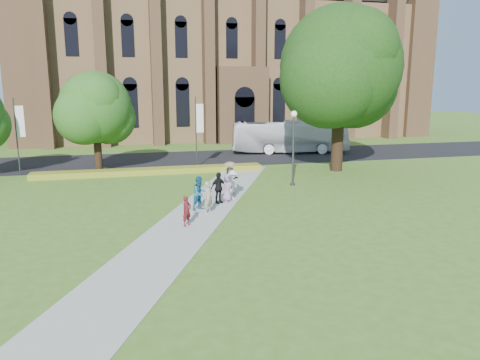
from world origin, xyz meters
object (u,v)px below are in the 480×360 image
object	(u,v)px
tour_coach	(290,137)
pedestrian_0	(187,211)
large_tree	(341,67)
streetlamp	(293,139)

from	to	relation	value
tour_coach	pedestrian_0	world-z (taller)	tour_coach
large_tree	tour_coach	world-z (taller)	large_tree
streetlamp	tour_coach	xyz separation A→B (m)	(5.18, 14.97, -1.62)
streetlamp	large_tree	bearing A→B (deg)	39.29
pedestrian_0	tour_coach	bearing A→B (deg)	20.03
large_tree	tour_coach	distance (m)	12.42
streetlamp	tour_coach	world-z (taller)	streetlamp
streetlamp	pedestrian_0	bearing A→B (deg)	-137.27
streetlamp	pedestrian_0	xyz separation A→B (m)	(-8.55, -7.89, -2.50)
large_tree	pedestrian_0	distance (m)	20.20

